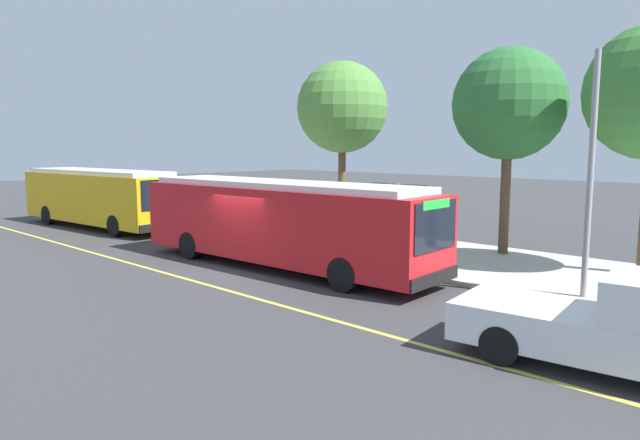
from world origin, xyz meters
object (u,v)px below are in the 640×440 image
object	(u,v)px
pickup_truck	(620,328)
waiting_bench	(389,234)
transit_bus_main	(281,221)
transit_bus_second	(99,196)
route_sign_post	(394,212)
pedestrian_commuter	(422,234)

from	to	relation	value
pickup_truck	waiting_bench	size ratio (longest dim) A/B	3.49
transit_bus_main	transit_bus_second	world-z (taller)	same
route_sign_post	transit_bus_main	bearing A→B (deg)	-143.07
transit_bus_main	waiting_bench	xyz separation A→B (m)	(0.72, 5.25, -0.98)
waiting_bench	pedestrian_commuter	distance (m)	3.13
waiting_bench	pedestrian_commuter	xyz separation A→B (m)	(2.60, -1.68, 0.48)
pickup_truck	route_sign_post	size ratio (longest dim) A/B	1.99
waiting_bench	pickup_truck	bearing A→B (deg)	-34.87
transit_bus_second	pedestrian_commuter	distance (m)	17.47
pickup_truck	pedestrian_commuter	world-z (taller)	pickup_truck
route_sign_post	pedestrian_commuter	size ratio (longest dim) A/B	1.66
pedestrian_commuter	transit_bus_second	bearing A→B (deg)	-169.11
transit_bus_second	route_sign_post	world-z (taller)	same
waiting_bench	route_sign_post	bearing A→B (deg)	-51.85
waiting_bench	pedestrian_commuter	bearing A→B (deg)	-32.92
pedestrian_commuter	route_sign_post	bearing A→B (deg)	-102.00
transit_bus_main	waiting_bench	distance (m)	5.39
pickup_truck	route_sign_post	world-z (taller)	route_sign_post
pickup_truck	waiting_bench	world-z (taller)	pickup_truck
pickup_truck	waiting_bench	distance (m)	12.71
transit_bus_second	pedestrian_commuter	bearing A→B (deg)	10.89
transit_bus_second	route_sign_post	size ratio (longest dim) A/B	3.92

